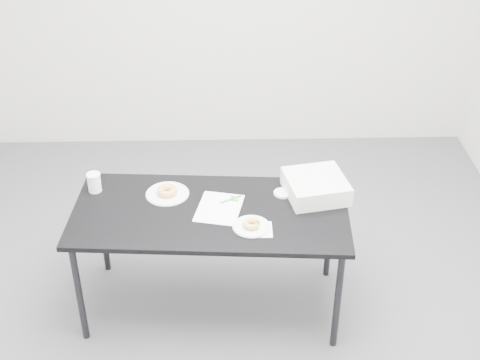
{
  "coord_description": "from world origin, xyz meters",
  "views": [
    {
      "loc": [
        -0.02,
        -3.01,
        2.84
      ],
      "look_at": [
        0.06,
        0.02,
        0.87
      ],
      "focal_mm": 50.0,
      "sensor_mm": 36.0,
      "label": 1
    }
  ],
  "objects_px": {
    "plate_near": "(251,227)",
    "plate_far": "(167,194)",
    "pen": "(231,199)",
    "bakery_box": "(316,186)",
    "donut_near": "(251,224)",
    "scorecard": "(219,208)",
    "table": "(210,218)",
    "donut_far": "(167,191)",
    "coffee_cup": "(94,182)"
  },
  "relations": [
    {
      "from": "scorecard",
      "to": "coffee_cup",
      "type": "height_order",
      "value": "coffee_cup"
    },
    {
      "from": "coffee_cup",
      "to": "donut_far",
      "type": "bearing_deg",
      "value": -6.64
    },
    {
      "from": "plate_far",
      "to": "bakery_box",
      "type": "relative_size",
      "value": 0.76
    },
    {
      "from": "donut_far",
      "to": "bakery_box",
      "type": "relative_size",
      "value": 0.36
    },
    {
      "from": "plate_near",
      "to": "bakery_box",
      "type": "bearing_deg",
      "value": 38.74
    },
    {
      "from": "plate_near",
      "to": "plate_far",
      "type": "xyz_separation_m",
      "value": [
        -0.47,
        0.32,
        -0.0
      ]
    },
    {
      "from": "table",
      "to": "bakery_box",
      "type": "distance_m",
      "value": 0.62
    },
    {
      "from": "pen",
      "to": "plate_near",
      "type": "bearing_deg",
      "value": -98.0
    },
    {
      "from": "bakery_box",
      "to": "pen",
      "type": "bearing_deg",
      "value": 174.27
    },
    {
      "from": "plate_far",
      "to": "donut_far",
      "type": "bearing_deg",
      "value": 0.0
    },
    {
      "from": "table",
      "to": "scorecard",
      "type": "height_order",
      "value": "scorecard"
    },
    {
      "from": "pen",
      "to": "table",
      "type": "bearing_deg",
      "value": -170.3
    },
    {
      "from": "scorecard",
      "to": "donut_far",
      "type": "relative_size",
      "value": 2.57
    },
    {
      "from": "pen",
      "to": "plate_near",
      "type": "relative_size",
      "value": 0.69
    },
    {
      "from": "donut_near",
      "to": "scorecard",
      "type": "bearing_deg",
      "value": 133.62
    },
    {
      "from": "donut_near",
      "to": "coffee_cup",
      "type": "height_order",
      "value": "coffee_cup"
    },
    {
      "from": "pen",
      "to": "donut_far",
      "type": "bearing_deg",
      "value": 138.69
    },
    {
      "from": "pen",
      "to": "scorecard",
      "type": "bearing_deg",
      "value": -161.25
    },
    {
      "from": "donut_far",
      "to": "coffee_cup",
      "type": "xyz_separation_m",
      "value": [
        -0.42,
        0.05,
        0.03
      ]
    },
    {
      "from": "plate_far",
      "to": "bakery_box",
      "type": "distance_m",
      "value": 0.85
    },
    {
      "from": "donut_far",
      "to": "donut_near",
      "type": "bearing_deg",
      "value": -34.76
    },
    {
      "from": "scorecard",
      "to": "donut_far",
      "type": "distance_m",
      "value": 0.33
    },
    {
      "from": "pen",
      "to": "plate_near",
      "type": "height_order",
      "value": "pen"
    },
    {
      "from": "plate_near",
      "to": "plate_far",
      "type": "height_order",
      "value": "plate_near"
    },
    {
      "from": "plate_far",
      "to": "donut_far",
      "type": "height_order",
      "value": "donut_far"
    },
    {
      "from": "plate_far",
      "to": "bakery_box",
      "type": "xyz_separation_m",
      "value": [
        0.84,
        -0.02,
        0.05
      ]
    },
    {
      "from": "table",
      "to": "donut_far",
      "type": "relative_size",
      "value": 13.51
    },
    {
      "from": "coffee_cup",
      "to": "pen",
      "type": "bearing_deg",
      "value": -8.55
    },
    {
      "from": "table",
      "to": "donut_near",
      "type": "height_order",
      "value": "donut_near"
    },
    {
      "from": "plate_near",
      "to": "donut_near",
      "type": "distance_m",
      "value": 0.02
    },
    {
      "from": "pen",
      "to": "donut_near",
      "type": "height_order",
      "value": "donut_near"
    },
    {
      "from": "plate_near",
      "to": "donut_near",
      "type": "bearing_deg",
      "value": 0.0
    },
    {
      "from": "donut_far",
      "to": "plate_far",
      "type": "bearing_deg",
      "value": 0.0
    },
    {
      "from": "donut_far",
      "to": "coffee_cup",
      "type": "distance_m",
      "value": 0.42
    },
    {
      "from": "donut_near",
      "to": "table",
      "type": "bearing_deg",
      "value": 144.33
    },
    {
      "from": "pen",
      "to": "donut_far",
      "type": "distance_m",
      "value": 0.37
    },
    {
      "from": "pen",
      "to": "bakery_box",
      "type": "height_order",
      "value": "bakery_box"
    },
    {
      "from": "table",
      "to": "plate_far",
      "type": "height_order",
      "value": "plate_far"
    },
    {
      "from": "scorecard",
      "to": "pen",
      "type": "relative_size",
      "value": 2.15
    },
    {
      "from": "pen",
      "to": "coffee_cup",
      "type": "distance_m",
      "value": 0.79
    },
    {
      "from": "bakery_box",
      "to": "donut_far",
      "type": "bearing_deg",
      "value": 167.3
    },
    {
      "from": "pen",
      "to": "coffee_cup",
      "type": "xyz_separation_m",
      "value": [
        -0.78,
        0.12,
        0.05
      ]
    },
    {
      "from": "scorecard",
      "to": "donut_near",
      "type": "xyz_separation_m",
      "value": [
        0.17,
        -0.18,
        0.02
      ]
    },
    {
      "from": "plate_far",
      "to": "plate_near",
      "type": "bearing_deg",
      "value": -34.76
    },
    {
      "from": "plate_far",
      "to": "donut_far",
      "type": "distance_m",
      "value": 0.02
    },
    {
      "from": "donut_near",
      "to": "bakery_box",
      "type": "distance_m",
      "value": 0.48
    },
    {
      "from": "coffee_cup",
      "to": "bakery_box",
      "type": "relative_size",
      "value": 0.35
    },
    {
      "from": "scorecard",
      "to": "pen",
      "type": "height_order",
      "value": "pen"
    },
    {
      "from": "scorecard",
      "to": "donut_near",
      "type": "height_order",
      "value": "donut_near"
    },
    {
      "from": "plate_near",
      "to": "donut_far",
      "type": "xyz_separation_m",
      "value": [
        -0.47,
        0.32,
        0.02
      ]
    }
  ]
}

